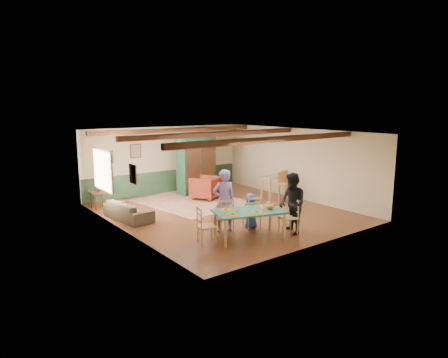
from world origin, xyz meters
TOP-DOWN VIEW (x-y plane):
  - floor at (0.00, 0.00)m, footprint 8.00×8.00m
  - wall_back at (0.00, 4.00)m, footprint 7.00×0.02m
  - wall_left at (-3.50, 0.00)m, footprint 0.02×8.00m
  - wall_right at (3.50, 0.00)m, footprint 0.02×8.00m
  - ceiling at (0.00, 0.00)m, footprint 7.00×8.00m
  - wainscot_back at (0.00, 3.98)m, footprint 6.95×0.03m
  - ceiling_beam_front at (0.00, -2.30)m, footprint 6.95×0.16m
  - ceiling_beam_mid at (0.00, 0.40)m, footprint 6.95×0.16m
  - ceiling_beam_back at (0.00, 3.00)m, footprint 6.95×0.16m
  - window_left at (-3.47, 1.70)m, footprint 0.06×1.60m
  - picture_left_wall at (-3.47, -0.60)m, footprint 0.04×0.42m
  - picture_back_a at (-1.30, 3.97)m, footprint 0.45×0.04m
  - picture_back_b at (-2.40, 3.97)m, footprint 0.38×0.04m
  - dining_table at (-1.08, -2.58)m, footprint 2.09×1.53m
  - dining_chair_far_left at (-1.26, -1.74)m, footprint 0.55×0.56m
  - dining_chair_far_right at (-0.46, -1.98)m, footprint 0.55×0.56m
  - dining_chair_end_left at (-2.23, -2.24)m, footprint 0.56×0.55m
  - dining_chair_end_right at (0.07, -2.92)m, footprint 0.56×0.55m
  - person_man at (-1.24, -1.66)m, footprint 0.75×0.60m
  - person_woman at (0.17, -2.95)m, footprint 0.86×0.99m
  - person_child at (-0.44, -1.90)m, footprint 0.59×0.46m
  - cat at (-0.56, -2.84)m, footprint 0.40×0.25m
  - place_setting_near_left at (-1.70, -2.67)m, footprint 0.49×0.42m
  - place_setting_near_center at (-1.05, -2.86)m, footprint 0.49×0.42m
  - place_setting_far_left at (-1.55, -2.17)m, footprint 0.49×0.42m
  - place_setting_far_right at (-0.45, -2.50)m, footprint 0.49×0.42m
  - area_rug at (-0.05, 1.95)m, footprint 3.71×4.22m
  - armoire at (0.95, 3.10)m, footprint 1.78×0.80m
  - armchair at (0.60, 1.97)m, footprint 1.28×1.29m
  - sofa at (-2.91, 1.14)m, footprint 0.97×2.00m
  - end_table at (-3.19, 2.97)m, footprint 0.51×0.51m
  - table_lamp at (-3.19, 2.97)m, footprint 0.31×0.31m
  - counter_table at (2.76, 0.39)m, footprint 1.08×0.65m
  - bar_stool_left at (2.68, -0.21)m, footprint 0.44×0.47m
  - bar_stool_right at (3.21, 0.15)m, footprint 0.44×0.47m

SIDE VIEW (x-z plane):
  - floor at x=0.00m, z-range 0.00..0.00m
  - area_rug at x=-0.05m, z-range 0.00..0.01m
  - sofa at x=-2.91m, z-range 0.00..0.56m
  - end_table at x=-3.19m, z-range 0.00..0.60m
  - dining_table at x=-1.08m, z-range 0.00..0.78m
  - armchair at x=0.60m, z-range 0.00..0.88m
  - counter_table at x=2.76m, z-range 0.00..0.89m
  - wainscot_back at x=0.00m, z-range 0.00..0.90m
  - dining_chair_far_left at x=-1.26m, z-range 0.00..0.99m
  - dining_chair_far_right at x=-0.46m, z-range 0.00..0.99m
  - dining_chair_end_left at x=-2.23m, z-range 0.00..0.99m
  - dining_chair_end_right at x=0.07m, z-range 0.00..0.99m
  - person_child at x=-0.44m, z-range 0.00..1.05m
  - bar_stool_right at x=3.21m, z-range 0.00..1.09m
  - bar_stool_left at x=2.68m, z-range 0.00..1.11m
  - place_setting_near_left at x=-1.70m, z-range 0.78..0.89m
  - place_setting_near_center at x=-1.05m, z-range 0.78..0.89m
  - place_setting_far_left at x=-1.55m, z-range 0.78..0.89m
  - place_setting_far_right at x=-0.45m, z-range 0.78..0.89m
  - person_woman at x=0.17m, z-range 0.00..1.72m
  - cat at x=-0.56m, z-range 0.78..0.97m
  - table_lamp at x=-3.19m, z-range 0.60..1.16m
  - person_man at x=-1.24m, z-range 0.00..1.80m
  - armoire at x=0.95m, z-range 0.00..2.45m
  - wall_back at x=0.00m, z-range 0.00..2.70m
  - wall_left at x=-3.50m, z-range 0.00..2.70m
  - wall_right at x=3.50m, z-range 0.00..2.70m
  - window_left at x=-3.47m, z-range 0.90..2.20m
  - picture_back_b at x=-2.40m, z-range 1.41..1.89m
  - picture_left_wall at x=-3.47m, z-range 1.49..2.01m
  - picture_back_a at x=-1.30m, z-range 1.52..2.08m
  - ceiling_beam_front at x=0.00m, z-range 2.53..2.69m
  - ceiling_beam_mid at x=0.00m, z-range 2.53..2.69m
  - ceiling_beam_back at x=0.00m, z-range 2.53..2.69m
  - ceiling at x=0.00m, z-range 2.69..2.71m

